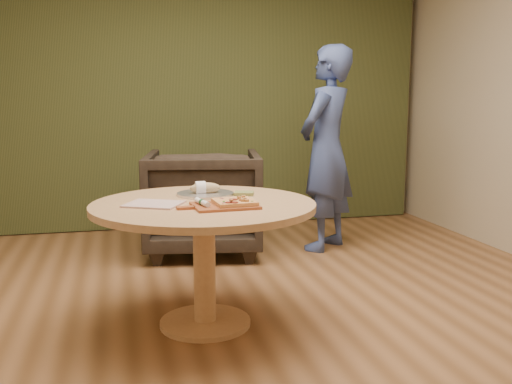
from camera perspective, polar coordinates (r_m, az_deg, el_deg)
The scene contains 12 objects.
room_shell at distance 3.21m, azimuth 1.18°, elevation 10.27°, with size 5.04×6.04×2.84m.
curtain at distance 6.06m, azimuth -5.97°, elevation 9.78°, with size 4.80×0.14×2.78m, color #323A1A.
pedestal_table at distance 3.36m, azimuth -5.24°, elevation -3.40°, with size 1.31×1.31×0.75m.
pizza_paddle at distance 3.18m, azimuth -3.33°, elevation -1.38°, with size 0.46×0.30×0.01m.
flatbread_pizza at distance 3.18m, azimuth -2.14°, elevation -1.00°, with size 0.23×0.23×0.04m.
cutlery_roll at distance 3.17m, azimuth -5.40°, elevation -1.03°, with size 0.07×0.20×0.03m.
newspaper at distance 3.29m, azimuth -10.18°, elevation -1.20°, with size 0.30×0.25×0.01m, color white.
serving_tray at distance 3.58m, azimuth -5.09°, elevation -0.18°, with size 0.36×0.36×0.02m.
bread_roll at distance 3.57m, azimuth -5.24°, elevation 0.38°, with size 0.19×0.09×0.09m.
green_packet at distance 3.57m, azimuth -1.21°, elevation -0.14°, with size 0.12×0.10×0.02m, color #58632C.
armchair at distance 5.01m, azimuth -5.28°, elevation -0.43°, with size 0.97×0.91×1.00m, color black.
person_standing at distance 5.11m, azimuth 7.05°, elevation 4.30°, with size 0.66×0.43×1.81m, color #3A4D86.
Camera 1 is at (-0.82, -3.11, 1.35)m, focal length 40.00 mm.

